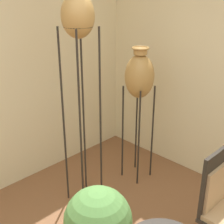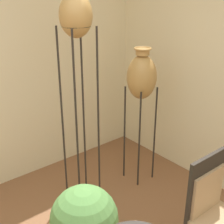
{
  "view_description": "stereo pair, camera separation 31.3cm",
  "coord_description": "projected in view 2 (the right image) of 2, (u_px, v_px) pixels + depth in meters",
  "views": [
    {
      "loc": [
        -1.08,
        -0.96,
        2.22
      ],
      "look_at": [
        1.1,
        1.19,
        0.94
      ],
      "focal_mm": 50.0,
      "sensor_mm": 36.0,
      "label": 1
    },
    {
      "loc": [
        -0.85,
        -1.17,
        2.22
      ],
      "look_at": [
        1.1,
        1.19,
        0.94
      ],
      "focal_mm": 50.0,
      "sensor_mm": 36.0,
      "label": 2
    }
  ],
  "objects": [
    {
      "name": "vase_stand_tall",
      "position": [
        76.0,
        23.0,
        2.78
      ],
      "size": [
        0.3,
        0.3,
        2.24
      ],
      "color": "#28231E",
      "rests_on": "ground_plane"
    },
    {
      "name": "potted_plant",
      "position": [
        84.0,
        223.0,
        2.53
      ],
      "size": [
        0.56,
        0.56,
        0.74
      ],
      "color": "#B26647",
      "rests_on": "ground_plane"
    },
    {
      "name": "chair",
      "position": [
        217.0,
        212.0,
        2.4
      ],
      "size": [
        0.45,
        0.46,
        1.03
      ],
      "rotation": [
        0.0,
        0.0,
        -0.01
      ],
      "color": "#28231E",
      "rests_on": "ground_plane"
    },
    {
      "name": "vase_stand_medium",
      "position": [
        142.0,
        79.0,
        3.37
      ],
      "size": [
        0.33,
        0.33,
        1.59
      ],
      "color": "#28231E",
      "rests_on": "ground_plane"
    }
  ]
}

